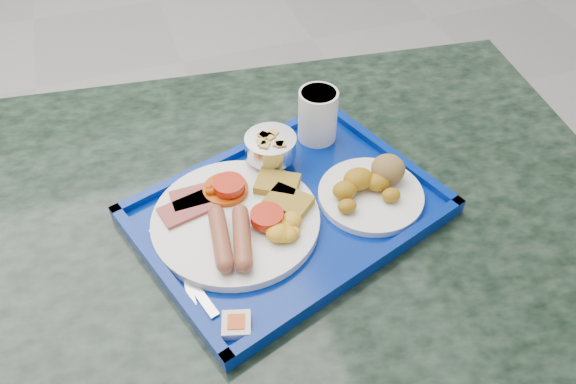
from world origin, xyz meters
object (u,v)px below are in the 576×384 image
at_px(fruit_bowl, 271,147).
at_px(tray, 288,212).
at_px(juice_cup, 318,114).
at_px(bread_plate, 372,187).
at_px(table, 260,282).
at_px(main_plate, 241,218).

bearing_deg(fruit_bowl, tray, -93.32).
bearing_deg(juice_cup, bread_plate, -79.48).
height_order(bread_plate, fruit_bowl, fruit_bowl).
bearing_deg(table, fruit_bowl, 57.11).
xyz_separation_m(table, main_plate, (-0.03, -0.03, 0.23)).
bearing_deg(main_plate, bread_plate, -1.90).
bearing_deg(bread_plate, tray, 174.84).
relative_size(tray, juice_cup, 5.59).
height_order(tray, bread_plate, bread_plate).
distance_m(main_plate, juice_cup, 0.25).
relative_size(bread_plate, fruit_bowl, 1.96).
xyz_separation_m(tray, juice_cup, (0.11, 0.16, 0.06)).
bearing_deg(tray, juice_cup, 55.22).
bearing_deg(fruit_bowl, bread_plate, -42.94).
bearing_deg(bread_plate, main_plate, 178.10).
bearing_deg(table, tray, -31.26).
bearing_deg(fruit_bowl, table, -122.89).
distance_m(table, main_plate, 0.24).
height_order(table, bread_plate, bread_plate).
xyz_separation_m(table, tray, (0.05, -0.03, 0.21)).
distance_m(tray, bread_plate, 0.14).
bearing_deg(table, bread_plate, -12.44).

